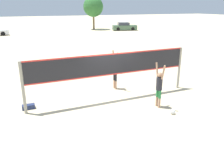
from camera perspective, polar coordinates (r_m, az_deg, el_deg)
ground_plane at (r=11.09m, az=0.00°, el=-6.33°), size 200.00×200.00×0.00m
volleyball_net at (r=10.54m, az=0.00°, el=1.75°), size 8.27×0.13×2.33m
player_spiker at (r=10.07m, az=12.22°, el=-2.64°), size 0.28×0.69×2.06m
player_blocker at (r=12.04m, az=0.81°, el=1.37°), size 0.28×0.71×2.16m
volleyball at (r=9.92m, az=15.55°, el=-9.30°), size 0.23×0.23×0.23m
gear_bag at (r=10.72m, az=-20.98°, el=-7.85°), size 0.55×0.27×0.20m
parked_car_mid at (r=43.17m, az=3.25°, el=12.35°), size 4.89×2.90×1.48m
tree_left_cluster at (r=44.84m, az=-4.91°, el=17.21°), size 3.89×3.89×6.31m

